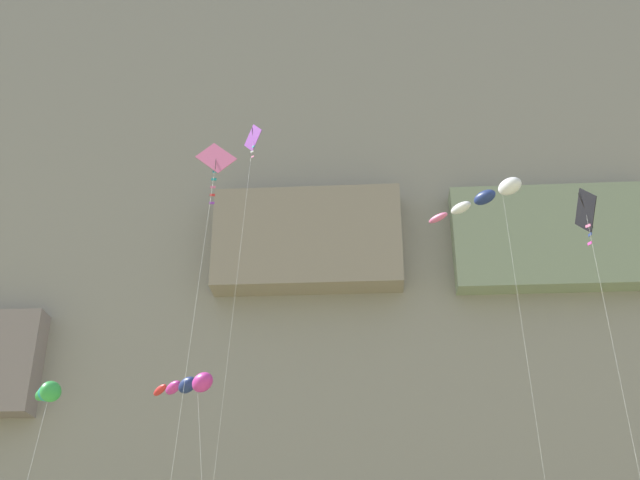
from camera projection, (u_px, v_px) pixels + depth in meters
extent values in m
cube|color=gray|center=(321.00, 303.00, 78.76)|extent=(180.00, 31.87, 64.25)
cube|color=gray|center=(308.00, 243.00, 63.21)|extent=(14.85, 3.45, 8.41)
cube|color=gray|center=(554.00, 243.00, 62.68)|extent=(16.08, 3.70, 8.60)
ellipsoid|color=#CC3399|center=(202.00, 382.00, 41.23)|extent=(1.75, 1.85, 1.16)
ellipsoid|color=navy|center=(187.00, 385.00, 42.67)|extent=(1.59, 1.72, 0.99)
ellipsoid|color=#CC3399|center=(173.00, 388.00, 44.11)|extent=(1.44, 1.59, 0.82)
ellipsoid|color=red|center=(160.00, 390.00, 45.54)|extent=(1.29, 1.46, 0.65)
ellipsoid|color=white|center=(510.00, 186.00, 46.78)|extent=(1.79, 1.79, 1.01)
ellipsoid|color=navy|center=(485.00, 197.00, 48.05)|extent=(1.66, 1.67, 0.83)
ellipsoid|color=white|center=(461.00, 208.00, 49.33)|extent=(1.53, 1.54, 0.65)
ellipsoid|color=pink|center=(438.00, 218.00, 50.60)|extent=(1.40, 1.41, 0.47)
cylinder|color=silver|center=(534.00, 403.00, 39.91)|extent=(0.04, 3.06, 26.03)
cube|color=black|center=(586.00, 210.00, 41.20)|extent=(0.63, 2.38, 2.37)
cylinder|color=black|center=(586.00, 210.00, 41.20)|extent=(0.61, 0.36, 1.91)
cube|color=pink|center=(588.00, 226.00, 40.80)|extent=(0.22, 0.23, 0.14)
cube|color=navy|center=(590.00, 234.00, 40.57)|extent=(0.13, 0.28, 0.14)
cube|color=#CC3399|center=(590.00, 243.00, 40.36)|extent=(0.16, 0.27, 0.14)
cylinder|color=silver|center=(629.00, 425.00, 35.57)|extent=(0.26, 1.34, 22.02)
ellipsoid|color=green|center=(51.00, 391.00, 37.38)|extent=(1.43, 1.48, 1.16)
ellipsoid|color=teal|center=(47.00, 393.00, 38.40)|extent=(1.26, 1.35, 0.98)
ellipsoid|color=green|center=(43.00, 394.00, 39.41)|extent=(1.08, 1.23, 0.80)
ellipsoid|color=green|center=(40.00, 395.00, 40.42)|extent=(0.91, 1.10, 0.62)
cube|color=pink|center=(216.00, 158.00, 38.04)|extent=(2.07, 0.51, 2.01)
cylinder|color=black|center=(216.00, 158.00, 38.04)|extent=(0.14, 0.56, 1.62)
cube|color=#38B2D1|center=(215.00, 172.00, 37.70)|extent=(0.24, 0.03, 0.12)
cube|color=teal|center=(214.00, 179.00, 37.51)|extent=(0.24, 0.04, 0.12)
cube|color=pink|center=(213.00, 187.00, 37.32)|extent=(0.24, 0.04, 0.12)
cube|color=red|center=(212.00, 195.00, 37.13)|extent=(0.24, 0.06, 0.12)
cube|color=purple|center=(212.00, 203.00, 36.95)|extent=(0.24, 0.06, 0.12)
cylinder|color=silver|center=(183.00, 390.00, 31.99)|extent=(0.93, 2.02, 22.82)
cube|color=purple|center=(253.00, 138.00, 55.38)|extent=(1.44, 1.43, 1.97)
cylinder|color=black|center=(253.00, 138.00, 55.38)|extent=(0.22, 0.29, 1.61)
cube|color=teal|center=(253.00, 147.00, 55.05)|extent=(0.18, 0.18, 0.12)
cube|color=white|center=(252.00, 152.00, 54.87)|extent=(0.23, 0.11, 0.12)
cube|color=pink|center=(253.00, 157.00, 54.68)|extent=(0.21, 0.15, 0.12)
cylinder|color=silver|center=(228.00, 360.00, 45.54)|extent=(0.95, 5.25, 33.40)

